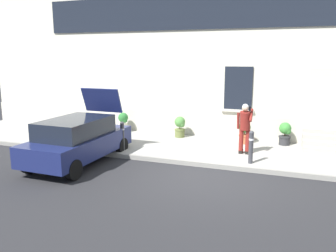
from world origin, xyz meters
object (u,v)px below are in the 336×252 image
at_px(bollard_far_left, 122,135).
at_px(planter_olive, 180,126).
at_px(bollard_near_person, 251,146).
at_px(planter_cream, 123,122).
at_px(planter_terracotta, 245,132).
at_px(planter_charcoal, 285,133).
at_px(hatchback_car_navy, 78,139).
at_px(person_on_phone, 245,125).

xyz_separation_m(bollard_far_left, planter_olive, (1.29, 2.66, -0.11)).
bearing_deg(bollard_far_left, bollard_near_person, 0.00).
height_order(planter_cream, planter_terracotta, same).
xyz_separation_m(planter_cream, planter_charcoal, (6.79, 0.02, 0.00)).
relative_size(bollard_far_left, planter_charcoal, 1.22).
relative_size(hatchback_car_navy, planter_cream, 4.78).
distance_m(hatchback_car_navy, bollard_far_left, 1.64).
bearing_deg(bollard_far_left, hatchback_car_navy, -121.94).
bearing_deg(hatchback_car_navy, planter_terracotta, 38.93).
bearing_deg(person_on_phone, hatchback_car_navy, -161.72).
bearing_deg(hatchback_car_navy, planter_charcoal, 33.65).
relative_size(planter_cream, planter_terracotta, 1.00).
xyz_separation_m(planter_cream, planter_terracotta, (5.33, -0.27, 0.00)).
bearing_deg(bollard_far_left, planter_charcoal, 27.24).
height_order(planter_olive, planter_terracotta, same).
height_order(hatchback_car_navy, planter_olive, hatchback_car_navy).
xyz_separation_m(hatchback_car_navy, planter_terracotta, (4.82, 3.89, -0.19)).
bearing_deg(planter_terracotta, bollard_far_left, -147.69).
bearing_deg(bollard_near_person, bollard_far_left, 180.00).
bearing_deg(planter_olive, planter_cream, 177.73).
relative_size(hatchback_car_navy, person_on_phone, 2.36).
xyz_separation_m(bollard_near_person, planter_cream, (-5.84, 2.77, -0.11)).
distance_m(hatchback_car_navy, planter_terracotta, 6.20).
distance_m(hatchback_car_navy, bollard_near_person, 5.51).
xyz_separation_m(person_on_phone, planter_cream, (-5.50, 1.78, -0.54)).
distance_m(bollard_far_left, planter_charcoal, 6.09).
distance_m(person_on_phone, planter_cream, 5.81).
bearing_deg(bollard_far_left, planter_cream, 116.48).
relative_size(planter_terracotta, planter_charcoal, 1.00).
xyz_separation_m(planter_cream, planter_olive, (2.67, -0.11, 0.00)).
bearing_deg(bollard_far_left, planter_terracotta, 32.31).
relative_size(bollard_far_left, planter_terracotta, 1.22).
height_order(planter_olive, planter_charcoal, same).
bearing_deg(hatchback_car_navy, bollard_far_left, 58.06).
bearing_deg(bollard_near_person, planter_terracotta, 101.57).
bearing_deg(person_on_phone, bollard_far_left, -173.73).
bearing_deg(planter_cream, bollard_near_person, -25.37).
bearing_deg(planter_charcoal, planter_olive, -178.32).
height_order(hatchback_car_navy, bollard_near_person, hatchback_car_navy).
distance_m(bollard_far_left, planter_cream, 3.10).
xyz_separation_m(hatchback_car_navy, planter_charcoal, (6.28, 4.18, -0.19)).
distance_m(hatchback_car_navy, planter_olive, 4.60).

